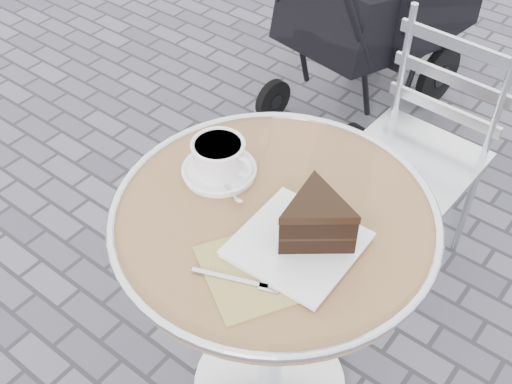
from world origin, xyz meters
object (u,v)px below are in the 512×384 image
Objects in this scene: cafe_table at (273,263)px; cappuccino_set at (219,160)px; cake_plate_set at (311,226)px; bistro_chair at (431,125)px; baby_stroller at (376,8)px.

cappuccino_set reaches higher than cafe_table.
bistro_chair is at bearing 93.99° from cake_plate_set.
baby_stroller is at bearing 110.55° from cafe_table.
baby_stroller is (-0.34, 1.35, -0.30)m from cappuccino_set.
bistro_chair reaches higher than cappuccino_set.
bistro_chair is at bearing -40.31° from baby_stroller.
cake_plate_set is 0.44× the size of bistro_chair.
cappuccino_set is 1.43m from baby_stroller.
cake_plate_set is 1.58m from baby_stroller.
cake_plate_set reaches higher than cappuccino_set.
cake_plate_set is at bearing -57.85° from baby_stroller.
bistro_chair is (-0.08, 0.79, -0.27)m from cake_plate_set.
cafe_table is 0.89× the size of bistro_chair.
cappuccino_set is at bearing -103.65° from bistro_chair.
baby_stroller is (-0.52, 1.38, -0.10)m from cafe_table.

